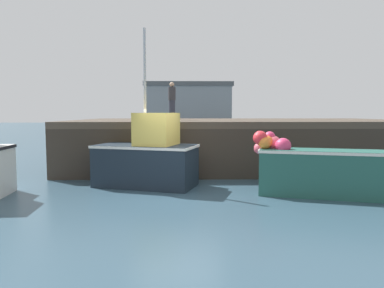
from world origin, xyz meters
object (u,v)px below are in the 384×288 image
(fishing_boat_mid, at_px, (318,169))
(rowboat, at_px, (326,181))
(dockworker, at_px, (172,101))
(fishing_boat_near_right, at_px, (148,158))

(fishing_boat_mid, bearing_deg, rowboat, 60.55)
(dockworker, bearing_deg, fishing_boat_mid, -55.43)
(fishing_boat_mid, relative_size, rowboat, 2.05)
(fishing_boat_near_right, height_order, rowboat, fishing_boat_near_right)
(fishing_boat_mid, relative_size, dockworker, 2.24)
(rowboat, bearing_deg, dockworker, 135.90)
(dockworker, bearing_deg, fishing_boat_near_right, -97.18)
(fishing_boat_mid, distance_m, dockworker, 8.05)
(fishing_boat_near_right, relative_size, dockworker, 2.95)
(rowboat, xyz_separation_m, dockworker, (-5.18, 5.02, 2.77))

